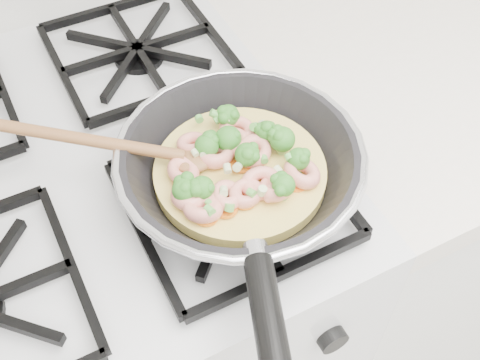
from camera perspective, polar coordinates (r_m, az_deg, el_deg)
name	(u,v)px	position (r m, az deg, el deg)	size (l,w,h in m)	color
stove	(123,325)	(1.14, -10.93, -13.25)	(0.60, 0.60, 0.92)	silver
counter_right	(469,172)	(1.42, 20.72, 0.70)	(1.00, 0.60, 0.90)	white
skillet	(239,169)	(0.67, -0.12, 1.02)	(0.40, 0.46, 0.09)	black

